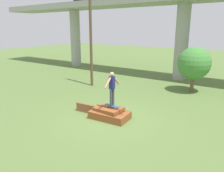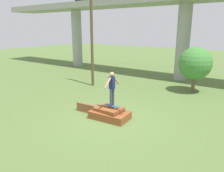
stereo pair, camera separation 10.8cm
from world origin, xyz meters
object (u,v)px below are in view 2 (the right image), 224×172
object	(u,v)px
skateboard	(112,106)
tree_behind_left	(195,64)
skater	(112,86)
utility_pole	(92,29)

from	to	relation	value
skateboard	tree_behind_left	distance (m)	7.36
skateboard	tree_behind_left	world-z (taller)	tree_behind_left
skateboard	skater	distance (m)	0.97
skater	tree_behind_left	size ratio (longest dim) A/B	0.53
skater	utility_pole	world-z (taller)	utility_pole
skateboard	skater	world-z (taller)	skater
skater	tree_behind_left	bearing A→B (deg)	74.81
skateboard	skater	size ratio (longest dim) A/B	0.48
skater	skateboard	bearing A→B (deg)	90.00
skateboard	utility_pole	xyz separation A→B (m)	(-4.90, 4.35, 3.55)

